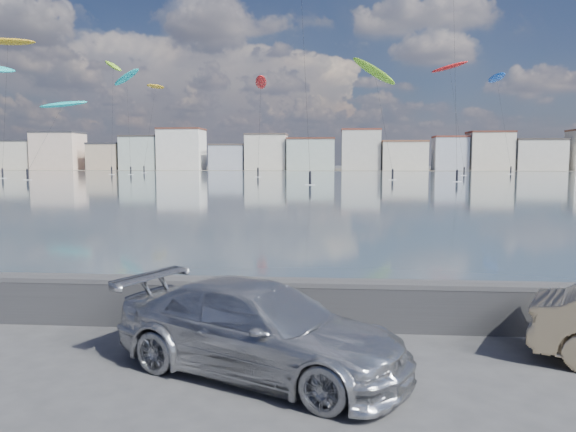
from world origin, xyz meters
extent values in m
plane|color=#333335|center=(0.00, 0.00, 0.00)|extent=(700.00, 700.00, 0.00)
cube|color=#304751|center=(0.00, 91.50, 0.01)|extent=(500.00, 177.00, 0.00)
cube|color=#4C473D|center=(0.00, 200.00, 0.01)|extent=(500.00, 60.00, 0.00)
cube|color=#28282B|center=(0.00, 2.70, 0.45)|extent=(400.00, 0.35, 0.90)
cylinder|color=#28282B|center=(0.00, 2.70, 0.90)|extent=(400.00, 0.36, 0.36)
cube|color=beige|center=(-112.00, 186.00, 5.00)|extent=(14.00, 11.00, 10.00)
cube|color=#2D2D33|center=(-112.00, 186.00, 10.30)|extent=(14.28, 11.22, 0.60)
cube|color=beige|center=(-96.50, 186.00, 6.50)|extent=(16.00, 12.00, 13.00)
cube|color=#2D2D33|center=(-96.50, 186.00, 13.30)|extent=(16.32, 12.24, 0.60)
cube|color=#CCB293|center=(-79.00, 186.00, 4.50)|extent=(11.00, 10.00, 9.00)
cube|color=#2D2D33|center=(-79.00, 186.00, 9.30)|extent=(11.22, 10.20, 0.60)
cube|color=#B7C6BC|center=(-66.00, 186.00, 5.75)|extent=(13.00, 11.00, 11.50)
cube|color=#383330|center=(-66.00, 186.00, 11.80)|extent=(13.26, 11.22, 0.60)
cube|color=white|center=(-51.50, 186.00, 7.00)|extent=(15.00, 12.00, 14.00)
cube|color=#562D23|center=(-51.50, 186.00, 14.30)|extent=(15.30, 12.24, 0.60)
cube|color=#B2B7C6|center=(-35.00, 186.00, 4.25)|extent=(12.00, 10.00, 8.50)
cube|color=#4C423D|center=(-35.00, 186.00, 8.80)|extent=(12.24, 10.20, 0.60)
cube|color=silver|center=(-21.50, 186.00, 6.00)|extent=(14.00, 11.00, 12.00)
cube|color=#4C423D|center=(-21.50, 186.00, 12.30)|extent=(14.28, 11.22, 0.60)
cube|color=#B7C6BC|center=(-6.00, 186.00, 5.25)|extent=(16.00, 13.00, 10.50)
cube|color=#562D23|center=(-6.00, 186.00, 10.80)|extent=(16.32, 13.26, 0.60)
cube|color=beige|center=(11.00, 186.00, 6.75)|extent=(13.00, 10.00, 13.50)
cube|color=brown|center=(11.00, 186.00, 13.80)|extent=(13.26, 10.20, 0.60)
cube|color=beige|center=(25.50, 186.00, 4.75)|extent=(15.00, 12.00, 9.50)
cube|color=brown|center=(25.50, 186.00, 9.80)|extent=(15.30, 12.24, 0.60)
cube|color=#B2B7C6|center=(41.00, 186.00, 5.50)|extent=(11.00, 9.00, 11.00)
cube|color=brown|center=(41.00, 186.00, 11.30)|extent=(11.22, 9.18, 0.60)
cube|color=beige|center=(54.00, 186.00, 6.25)|extent=(14.00, 11.00, 12.50)
cube|color=#562D23|center=(54.00, 186.00, 12.80)|extent=(14.28, 11.22, 0.60)
cube|color=beige|center=(69.50, 186.00, 5.00)|extent=(16.00, 12.00, 10.00)
cube|color=#383330|center=(69.50, 186.00, 10.30)|extent=(16.32, 12.24, 0.60)
imported|color=#B7B8BE|center=(0.85, 0.28, 0.73)|extent=(5.42, 3.98, 1.46)
ellipsoid|color=red|center=(-13.91, 113.68, 20.18)|extent=(3.27, 8.67, 2.62)
cube|color=white|center=(-13.59, 105.78, 0.05)|extent=(1.40, 0.42, 0.08)
cylinder|color=black|center=(-13.59, 105.78, 0.95)|extent=(0.36, 0.36, 1.70)
sphere|color=black|center=(-13.59, 105.78, 1.85)|extent=(0.28, 0.28, 0.28)
cylinder|color=black|center=(-13.75, 109.73, 10.74)|extent=(0.35, 7.93, 18.89)
cube|color=white|center=(21.65, 83.51, 0.05)|extent=(1.40, 0.42, 0.08)
cylinder|color=black|center=(21.65, 83.51, 0.95)|extent=(0.36, 0.36, 1.70)
sphere|color=black|center=(21.65, 83.51, 1.85)|extent=(0.28, 0.28, 0.28)
cylinder|color=black|center=(21.54, 87.20, 19.63)|extent=(0.25, 7.40, 36.66)
ellipsoid|color=red|center=(29.46, 132.12, 25.82)|extent=(9.08, 4.72, 2.99)
cube|color=white|center=(31.29, 121.47, 0.05)|extent=(1.40, 0.42, 0.08)
cylinder|color=black|center=(31.29, 121.47, 0.95)|extent=(0.36, 0.36, 1.70)
sphere|color=black|center=(31.29, 121.47, 1.85)|extent=(0.28, 0.28, 0.28)
cylinder|color=black|center=(30.37, 126.80, 13.56)|extent=(1.87, 10.68, 24.54)
ellipsoid|color=#19BFBF|center=(-49.01, 94.81, 13.94)|extent=(9.39, 3.74, 2.19)
cube|color=white|center=(-51.43, 85.51, 0.05)|extent=(1.40, 0.42, 0.08)
cylinder|color=black|center=(-51.43, 85.51, 0.95)|extent=(0.36, 0.36, 1.70)
sphere|color=black|center=(-51.43, 85.51, 1.85)|extent=(0.28, 0.28, 0.28)
cylinder|color=black|center=(-50.22, 90.16, 7.62)|extent=(2.45, 9.33, 12.66)
ellipsoid|color=#8CD826|center=(9.49, 101.51, 20.30)|extent=(10.30, 8.44, 5.33)
cube|color=white|center=(12.14, 90.50, 0.05)|extent=(1.40, 0.42, 0.08)
cylinder|color=black|center=(12.14, 90.50, 0.95)|extent=(0.36, 0.36, 1.70)
sphere|color=black|center=(12.14, 90.50, 1.85)|extent=(0.28, 0.28, 0.28)
cylinder|color=black|center=(10.82, 96.01, 10.80)|extent=(2.69, 11.04, 19.02)
ellipsoid|color=#19BFBF|center=(-49.53, 129.36, 23.97)|extent=(7.74, 3.68, 5.04)
cube|color=white|center=(-46.49, 122.27, 0.05)|extent=(1.40, 0.42, 0.08)
cylinder|color=black|center=(-46.49, 122.27, 0.95)|extent=(0.36, 0.36, 1.70)
sphere|color=black|center=(-46.49, 122.27, 1.85)|extent=(0.28, 0.28, 0.28)
cylinder|color=black|center=(-48.01, 125.82, 12.63)|extent=(3.08, 7.12, 22.68)
ellipsoid|color=#8CD826|center=(-53.65, 131.32, 27.06)|extent=(8.71, 9.86, 5.31)
cube|color=white|center=(-51.91, 124.04, 0.05)|extent=(1.40, 0.42, 0.08)
cylinder|color=black|center=(-51.91, 124.04, 0.95)|extent=(0.36, 0.36, 1.70)
sphere|color=black|center=(-51.91, 124.04, 1.85)|extent=(0.28, 0.28, 0.28)
cylinder|color=black|center=(-52.78, 127.68, 14.18)|extent=(1.77, 7.31, 25.77)
cube|color=white|center=(-1.33, 69.53, 0.05)|extent=(1.40, 0.42, 0.08)
cylinder|color=black|center=(-1.33, 69.53, 0.95)|extent=(0.36, 0.36, 1.70)
sphere|color=black|center=(-1.33, 69.53, 1.85)|extent=(0.28, 0.28, 0.28)
cylinder|color=black|center=(-2.26, 73.47, 15.74)|extent=(1.91, 7.92, 28.88)
ellipsoid|color=#BF8C19|center=(-48.47, 148.98, 24.20)|extent=(4.68, 8.00, 1.36)
cube|color=white|center=(-49.65, 140.80, 0.05)|extent=(1.40, 0.42, 0.08)
cylinder|color=black|center=(-49.65, 140.80, 0.95)|extent=(0.36, 0.36, 1.70)
sphere|color=black|center=(-49.65, 140.80, 1.85)|extent=(0.28, 0.28, 0.28)
cylinder|color=black|center=(-49.06, 144.89, 12.75)|extent=(1.21, 8.21, 22.91)
ellipsoid|color=blue|center=(45.80, 151.00, 25.82)|extent=(3.89, 10.14, 2.72)
cube|color=white|center=(45.73, 135.21, 0.05)|extent=(1.40, 0.42, 0.08)
cylinder|color=black|center=(45.73, 135.21, 0.95)|extent=(0.36, 0.36, 1.70)
sphere|color=black|center=(45.73, 135.21, 1.85)|extent=(0.28, 0.28, 0.28)
cylinder|color=black|center=(45.77, 143.10, 13.56)|extent=(0.09, 15.81, 24.54)
ellipsoid|color=#BF8C19|center=(-63.97, 102.68, 27.33)|extent=(11.02, 5.72, 1.64)
cube|color=white|center=(-61.20, 94.00, 0.05)|extent=(1.40, 0.42, 0.08)
cylinder|color=black|center=(-61.20, 94.00, 0.95)|extent=(0.36, 0.36, 1.70)
sphere|color=black|center=(-61.20, 94.00, 1.85)|extent=(0.28, 0.28, 0.28)
cylinder|color=black|center=(-62.59, 98.34, 14.32)|extent=(2.81, 8.71, 26.04)
camera|label=1|loc=(2.03, -8.49, 3.45)|focal=35.00mm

